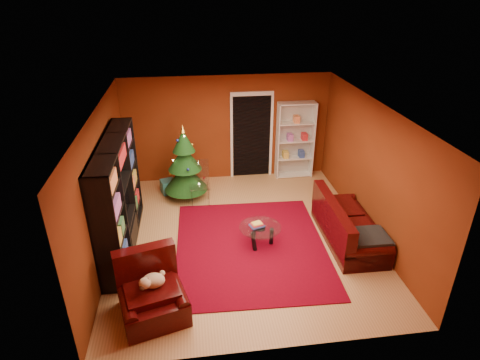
{
  "coord_description": "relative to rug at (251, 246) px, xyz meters",
  "views": [
    {
      "loc": [
        -0.93,
        -6.56,
        4.56
      ],
      "look_at": [
        0.0,
        0.4,
        1.05
      ],
      "focal_mm": 30.0,
      "sensor_mm": 36.0,
      "label": 1
    }
  ],
  "objects": [
    {
      "name": "gift_box_red",
      "position": [
        -0.99,
        2.41,
        0.11
      ],
      "size": [
        0.32,
        0.32,
        0.24
      ],
      "primitive_type": "cube",
      "rotation": [
        0.0,
        0.0,
        -0.43
      ],
      "color": "maroon",
      "rests_on": "floor"
    },
    {
      "name": "floor",
      "position": [
        -0.1,
        0.37,
        -0.03
      ],
      "size": [
        5.0,
        5.5,
        0.05
      ],
      "primitive_type": "cube",
      "color": "#B27D4B",
      "rests_on": "ground"
    },
    {
      "name": "wall_left",
      "position": [
        -2.63,
        0.37,
        1.29
      ],
      "size": [
        0.05,
        5.5,
        2.6
      ],
      "primitive_type": "cube",
      "color": "maroon",
      "rests_on": "ground"
    },
    {
      "name": "ceiling",
      "position": [
        -0.1,
        0.37,
        2.62
      ],
      "size": [
        5.0,
        5.5,
        0.05
      ],
      "primitive_type": "cube",
      "color": "silver",
      "rests_on": "wall_back"
    },
    {
      "name": "media_unit",
      "position": [
        -2.38,
        0.4,
        1.04
      ],
      "size": [
        0.45,
        2.74,
        2.1
      ],
      "primitive_type": null,
      "rotation": [
        0.0,
        0.0,
        -0.01
      ],
      "color": "black",
      "rests_on": "floor"
    },
    {
      "name": "doorway",
      "position": [
        0.5,
        3.1,
        1.04
      ],
      "size": [
        1.06,
        0.6,
        2.16
      ],
      "primitive_type": null,
      "color": "black",
      "rests_on": "floor"
    },
    {
      "name": "wall_back",
      "position": [
        -0.1,
        3.15,
        1.29
      ],
      "size": [
        5.0,
        0.05,
        2.6
      ],
      "primitive_type": "cube",
      "color": "maroon",
      "rests_on": "ground"
    },
    {
      "name": "wall_right",
      "position": [
        2.42,
        0.37,
        1.29
      ],
      "size": [
        0.05,
        5.5,
        2.6
      ],
      "primitive_type": "cube",
      "color": "maroon",
      "rests_on": "ground"
    },
    {
      "name": "dog",
      "position": [
        -1.69,
        -1.45,
        0.59
      ],
      "size": [
        0.47,
        0.4,
        0.26
      ],
      "primitive_type": null,
      "rotation": [
        0.0,
        0.0,
        0.27
      ],
      "color": "beige",
      "rests_on": "armchair"
    },
    {
      "name": "rug",
      "position": [
        0.0,
        0.0,
        0.0
      ],
      "size": [
        2.92,
        3.37,
        0.02
      ],
      "primitive_type": "cube",
      "rotation": [
        0.0,
        0.0,
        -0.04
      ],
      "color": "#6A0113",
      "rests_on": "floor"
    },
    {
      "name": "gift_box_teal",
      "position": [
        -1.61,
        2.43,
        0.15
      ],
      "size": [
        0.4,
        0.4,
        0.32
      ],
      "primitive_type": "cube",
      "rotation": [
        0.0,
        0.0,
        0.3
      ],
      "color": "teal",
      "rests_on": "floor"
    },
    {
      "name": "christmas_tree",
      "position": [
        -1.18,
        2.14,
        0.85
      ],
      "size": [
        1.28,
        1.28,
        1.77
      ],
      "primitive_type": null,
      "rotation": [
        0.0,
        0.0,
        -0.36
      ],
      "color": "#113B12",
      "rests_on": "floor"
    },
    {
      "name": "sofa",
      "position": [
        1.92,
        -0.02,
        0.42
      ],
      "size": [
        0.93,
        2.01,
        0.86
      ],
      "primitive_type": null,
      "rotation": [
        0.0,
        0.0,
        1.55
      ],
      "color": "black",
      "rests_on": "rug"
    },
    {
      "name": "acrylic_chair",
      "position": [
        -0.88,
        1.81,
        0.44
      ],
      "size": [
        0.46,
        0.5,
        0.89
      ],
      "primitive_type": null,
      "rotation": [
        0.0,
        0.0,
        0.01
      ],
      "color": "#66605B",
      "rests_on": "rug"
    },
    {
      "name": "coffee_table",
      "position": [
        0.18,
        0.05,
        0.2
      ],
      "size": [
        1.0,
        1.0,
        0.5
      ],
      "primitive_type": null,
      "rotation": [
        0.0,
        0.0,
        0.31
      ],
      "color": "gray",
      "rests_on": "rug"
    },
    {
      "name": "white_bookshelf",
      "position": [
        1.58,
        2.94,
        0.96
      ],
      "size": [
        0.92,
        0.33,
        1.99
      ],
      "primitive_type": null,
      "rotation": [
        0.0,
        0.0,
        0.0
      ],
      "color": "white",
      "rests_on": "floor"
    },
    {
      "name": "armchair",
      "position": [
        -1.72,
        -1.51,
        0.39
      ],
      "size": [
        1.26,
        1.26,
        0.8
      ],
      "primitive_type": null,
      "rotation": [
        0.0,
        0.0,
        0.27
      ],
      "color": "black",
      "rests_on": "rug"
    }
  ]
}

